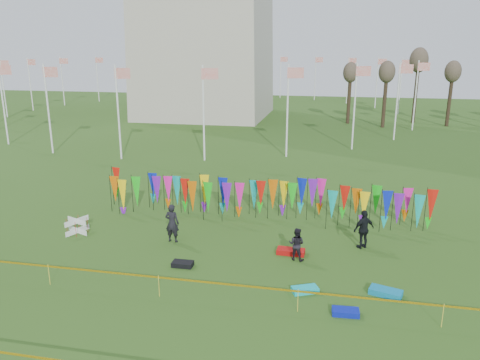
% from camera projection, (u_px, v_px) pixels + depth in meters
% --- Properties ---
extents(ground, '(160.00, 160.00, 0.00)m').
position_uv_depth(ground, '(224.00, 283.00, 19.21)').
color(ground, '#2C4F16').
rests_on(ground, ground).
extents(flagpole_ring, '(57.40, 56.16, 8.00)m').
position_uv_depth(flagpole_ring, '(207.00, 87.00, 66.10)').
color(flagpole_ring, white).
rests_on(flagpole_ring, ground).
extents(banner_row, '(18.64, 0.64, 2.26)m').
position_uv_depth(banner_row, '(261.00, 196.00, 26.01)').
color(banner_row, black).
rests_on(banner_row, ground).
extents(caution_tape_near, '(26.00, 0.02, 0.90)m').
position_uv_depth(caution_tape_near, '(208.00, 283.00, 17.56)').
color(caution_tape_near, '#F1BC05').
rests_on(caution_tape_near, ground).
extents(box_kite, '(0.75, 0.75, 0.83)m').
position_uv_depth(box_kite, '(77.00, 226.00, 24.25)').
color(box_kite, '#B30D1D').
rests_on(box_kite, ground).
extents(person_left, '(0.75, 0.57, 1.95)m').
position_uv_depth(person_left, '(172.00, 223.00, 23.07)').
color(person_left, black).
rests_on(person_left, ground).
extents(person_mid, '(0.83, 0.62, 1.53)m').
position_uv_depth(person_mid, '(296.00, 244.00, 21.12)').
color(person_mid, black).
rests_on(person_mid, ground).
extents(person_right, '(1.29, 1.16, 1.92)m').
position_uv_depth(person_right, '(364.00, 229.00, 22.34)').
color(person_right, black).
rests_on(person_right, ground).
extents(kite_bag_turquoise, '(1.14, 0.89, 0.20)m').
position_uv_depth(kite_bag_turquoise, '(305.00, 290.00, 18.46)').
color(kite_bag_turquoise, '#0ECAD3').
rests_on(kite_bag_turquoise, ground).
extents(kite_bag_blue, '(0.99, 0.56, 0.20)m').
position_uv_depth(kite_bag_blue, '(346.00, 312.00, 16.90)').
color(kite_bag_blue, '#0B1CB6').
rests_on(kite_bag_blue, ground).
extents(kite_bag_red, '(1.31, 0.64, 0.24)m').
position_uv_depth(kite_bag_red, '(291.00, 251.00, 21.89)').
color(kite_bag_red, red).
rests_on(kite_bag_red, ground).
extents(kite_bag_black, '(0.92, 0.54, 0.21)m').
position_uv_depth(kite_bag_black, '(183.00, 264.00, 20.66)').
color(kite_bag_black, black).
rests_on(kite_bag_black, ground).
extents(kite_bag_teal, '(1.35, 0.93, 0.23)m').
position_uv_depth(kite_bag_teal, '(386.00, 292.00, 18.24)').
color(kite_bag_teal, '#0D82B6').
rests_on(kite_bag_teal, ground).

